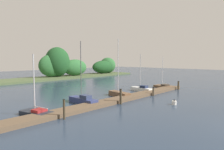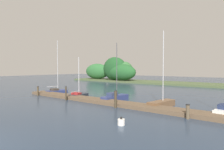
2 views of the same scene
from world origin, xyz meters
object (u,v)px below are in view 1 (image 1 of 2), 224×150
at_px(sailboat_2, 82,100).
at_px(sailboat_3, 118,93).
at_px(mooring_piling_2, 121,97).
at_px(sailboat_4, 141,89).
at_px(sailboat_1, 36,112).
at_px(sailboat_5, 163,86).
at_px(mooring_piling_4, 178,85).
at_px(mooring_piling_3, 153,92).
at_px(channel_buoy_0, 174,103).
at_px(mooring_piling_1, 64,109).

bearing_deg(sailboat_2, sailboat_3, -89.41).
xyz_separation_m(sailboat_2, mooring_piling_2, (2.40, -3.26, 0.42)).
height_order(sailboat_4, mooring_piling_2, sailboat_4).
height_order(sailboat_1, sailboat_2, sailboat_2).
distance_m(sailboat_3, sailboat_4, 5.22).
bearing_deg(sailboat_1, sailboat_5, -101.72).
xyz_separation_m(sailboat_1, mooring_piling_4, (21.43, -2.64, 0.38)).
relative_size(sailboat_5, mooring_piling_2, 3.14).
bearing_deg(mooring_piling_2, mooring_piling_4, -0.24).
relative_size(sailboat_3, mooring_piling_4, 5.56).
relative_size(sailboat_2, mooring_piling_3, 6.13).
relative_size(mooring_piling_2, channel_buoy_0, 2.88).
bearing_deg(mooring_piling_1, sailboat_2, 36.98).
distance_m(sailboat_4, mooring_piling_4, 6.13).
relative_size(sailboat_4, mooring_piling_1, 3.37).
relative_size(sailboat_1, mooring_piling_4, 3.92).
xyz_separation_m(sailboat_2, sailboat_4, (10.84, 0.00, -0.04)).
height_order(sailboat_3, channel_buoy_0, sailboat_3).
bearing_deg(mooring_piling_2, sailboat_3, 43.72).
relative_size(mooring_piling_4, channel_buoy_0, 2.32).
bearing_deg(sailboat_5, sailboat_3, 101.27).
bearing_deg(sailboat_2, mooring_piling_1, 129.36).
height_order(sailboat_1, sailboat_5, sailboat_1).
height_order(sailboat_1, sailboat_3, sailboat_3).
height_order(mooring_piling_4, channel_buoy_0, mooring_piling_4).
distance_m(sailboat_1, sailboat_4, 16.29).
bearing_deg(mooring_piling_1, sailboat_1, 108.80).
bearing_deg(sailboat_1, mooring_piling_3, -112.02).
xyz_separation_m(mooring_piling_2, mooring_piling_3, (6.46, 0.03, -0.27)).
height_order(sailboat_5, channel_buoy_0, sailboat_5).
xyz_separation_m(mooring_piling_3, mooring_piling_4, (7.14, -0.08, 0.11)).
height_order(mooring_piling_1, mooring_piling_2, mooring_piling_2).
xyz_separation_m(sailboat_2, channel_buoy_0, (5.94, -7.40, -0.17)).
distance_m(sailboat_1, sailboat_3, 11.07).
bearing_deg(sailboat_4, sailboat_5, -90.62).
bearing_deg(sailboat_2, mooring_piling_3, -107.67).
bearing_deg(mooring_piling_3, channel_buoy_0, -124.91).
bearing_deg(sailboat_4, channel_buoy_0, 152.47).
bearing_deg(channel_buoy_0, mooring_piling_1, 159.02).
xyz_separation_m(mooring_piling_2, mooring_piling_4, (13.59, -0.06, -0.15)).
bearing_deg(mooring_piling_2, sailboat_5, 10.85).
xyz_separation_m(sailboat_3, mooring_piling_1, (-10.13, -3.22, 0.43)).
bearing_deg(sailboat_3, mooring_piling_1, 118.06).
relative_size(sailboat_2, sailboat_4, 1.22).
bearing_deg(sailboat_3, channel_buoy_0, -167.04).
height_order(mooring_piling_1, mooring_piling_4, mooring_piling_1).
bearing_deg(sailboat_4, mooring_piling_3, 154.37).
bearing_deg(mooring_piling_1, sailboat_4, 12.49).
distance_m(mooring_piling_1, channel_buoy_0, 11.21).
bearing_deg(sailboat_3, sailboat_2, 98.64).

